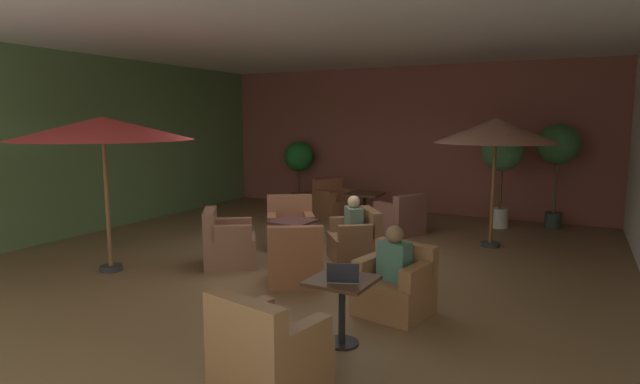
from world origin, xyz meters
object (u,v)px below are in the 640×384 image
object	(u,v)px
potted_tree_mid_right	(558,149)
potted_tree_left_corner	(299,161)
armchair_front_left_east	(267,352)
armchair_front_right_east	(400,219)
cafe_table_front_right	(364,200)
armchair_mid_center_west	(356,241)
patron_blue_shirt	(354,218)
armchair_mid_center_north	(290,229)
armchair_mid_center_east	(227,244)
patio_umbrella_tall_red	(103,129)
open_laptop	(343,277)
armchair_front_left_north	(395,288)
patron_by_window	(394,256)
cafe_table_front_left	(342,295)
potted_tree_mid_left	(502,157)
iced_drink_cup	(339,271)
armchair_mid_center_south	(295,261)
patio_umbrella_center_beige	(496,131)
armchair_front_right_north	(334,203)

from	to	relation	value
potted_tree_mid_right	potted_tree_left_corner	bearing A→B (deg)	179.22
armchair_front_left_east	armchair_front_right_east	size ratio (longest dim) A/B	0.90
cafe_table_front_right	armchair_mid_center_west	xyz separation A→B (m)	(0.92, -2.62, -0.22)
patron_blue_shirt	armchair_mid_center_north	bearing A→B (deg)	168.50
armchair_mid_center_east	patron_blue_shirt	xyz separation A→B (m)	(1.61, 1.17, 0.35)
patio_umbrella_tall_red	open_laptop	bearing A→B (deg)	-10.69
armchair_front_left_east	open_laptop	xyz separation A→B (m)	(0.26, 0.97, 0.42)
armchair_front_left_north	open_laptop	distance (m)	1.21
armchair_mid_center_east	armchair_mid_center_west	size ratio (longest dim) A/B	0.95
patron_by_window	cafe_table_front_left	bearing A→B (deg)	-101.27
armchair_mid_center_west	open_laptop	bearing A→B (deg)	-69.39
potted_tree_mid_left	potted_tree_mid_right	world-z (taller)	potted_tree_mid_right
potted_tree_left_corner	iced_drink_cup	distance (m)	8.29
armchair_mid_center_south	potted_tree_left_corner	size ratio (longest dim) A/B	0.60
armchair_front_right_east	potted_tree_mid_right	bearing A→B (deg)	36.59
patio_umbrella_tall_red	potted_tree_left_corner	bearing A→B (deg)	93.11
armchair_front_right_east	armchair_mid_center_west	bearing A→B (deg)	-91.59
armchair_mid_center_north	armchair_mid_center_east	bearing A→B (deg)	-100.93
armchair_mid_center_north	patio_umbrella_center_beige	world-z (taller)	patio_umbrella_center_beige
patron_by_window	open_laptop	world-z (taller)	patron_by_window
armchair_front_right_east	patron_by_window	distance (m)	4.21
cafe_table_front_left	armchair_mid_center_west	distance (m)	3.12
iced_drink_cup	armchair_mid_center_north	bearing A→B (deg)	127.47
armchair_mid_center_north	patron_by_window	size ratio (longest dim) A/B	1.69
armchair_mid_center_south	open_laptop	distance (m)	2.11
potted_tree_left_corner	open_laptop	size ratio (longest dim) A/B	4.53
potted_tree_mid_right	patron_by_window	bearing A→B (deg)	-103.53
armchair_mid_center_north	open_laptop	distance (m)	4.11
armchair_front_right_east	potted_tree_mid_left	distance (m)	2.54
armchair_front_right_east	patron_blue_shirt	bearing A→B (deg)	-92.48
patio_umbrella_center_beige	iced_drink_cup	distance (m)	4.97
potted_tree_mid_left	armchair_front_right_north	bearing A→B (deg)	-172.50
cafe_table_front_right	potted_tree_left_corner	size ratio (longest dim) A/B	0.47
armchair_front_left_east	potted_tree_mid_left	distance (m)	7.74
armchair_front_right_north	potted_tree_mid_right	bearing A→B (deg)	11.08
patio_umbrella_center_beige	iced_drink_cup	world-z (taller)	patio_umbrella_center_beige
armchair_mid_center_north	potted_tree_mid_right	size ratio (longest dim) A/B	0.50
cafe_table_front_left	patio_umbrella_center_beige	xyz separation A→B (m)	(0.72, 4.79, 1.53)
armchair_mid_center_north	armchair_mid_center_south	distance (m)	2.04
armchair_mid_center_west	cafe_table_front_right	bearing A→B (deg)	109.22
potted_tree_mid_right	open_laptop	bearing A→B (deg)	-102.71
armchair_front_left_east	patron_blue_shirt	bearing A→B (deg)	102.91
armchair_front_left_north	iced_drink_cup	bearing A→B (deg)	-105.52
armchair_front_right_east	patron_blue_shirt	world-z (taller)	patron_blue_shirt
armchair_mid_center_west	patron_by_window	world-z (taller)	patron_by_window
armchair_front_right_east	armchair_mid_center_north	bearing A→B (deg)	-127.61
armchair_front_right_north	armchair_mid_center_east	bearing A→B (deg)	-86.74
armchair_mid_center_south	iced_drink_cup	xyz separation A→B (m)	(1.30, -1.38, 0.42)
patio_umbrella_center_beige	iced_drink_cup	bearing A→B (deg)	-99.41
armchair_mid_center_south	potted_tree_mid_right	distance (m)	6.45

